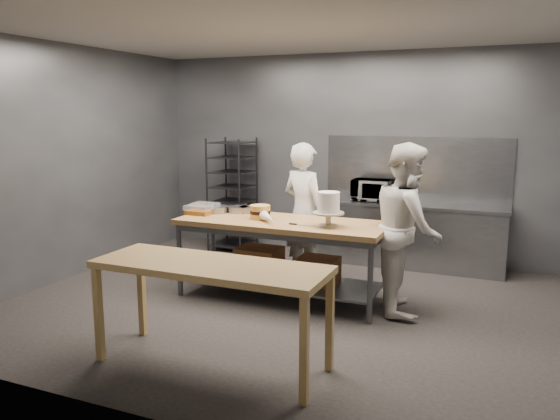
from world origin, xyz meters
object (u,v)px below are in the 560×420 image
(chef_right, at_px, (407,228))
(chef_behind, at_px, (304,213))
(speed_rack, at_px, (232,195))
(work_table, at_px, (282,250))
(microwave, at_px, (372,190))
(near_counter, at_px, (211,273))
(layer_cake, at_px, (260,212))
(frosted_cake_stand, at_px, (329,205))

(chef_right, bearing_deg, chef_behind, 50.89)
(speed_rack, bearing_deg, work_table, -48.53)
(chef_behind, height_order, microwave, chef_behind)
(near_counter, height_order, layer_cake, layer_cake)
(chef_right, bearing_deg, speed_rack, 43.81)
(chef_behind, bearing_deg, near_counter, 114.62)
(work_table, distance_m, chef_behind, 0.79)
(near_counter, relative_size, microwave, 3.69)
(chef_behind, relative_size, frosted_cake_stand, 4.67)
(work_table, bearing_deg, microwave, 73.60)
(work_table, relative_size, layer_cake, 10.22)
(work_table, xyz_separation_m, near_counter, (0.13, -1.84, 0.24))
(frosted_cake_stand, height_order, layer_cake, frosted_cake_stand)
(work_table, height_order, near_counter, work_table)
(work_table, distance_m, speed_rack, 2.48)
(layer_cake, bearing_deg, chef_behind, 70.46)
(work_table, height_order, chef_behind, chef_behind)
(speed_rack, relative_size, chef_behind, 0.99)
(chef_right, distance_m, microwave, 1.96)
(near_counter, xyz_separation_m, speed_rack, (-1.76, 3.69, 0.04))
(chef_right, bearing_deg, frosted_cake_stand, 92.69)
(speed_rack, relative_size, chef_right, 0.96)
(work_table, relative_size, microwave, 4.43)
(chef_right, relative_size, frosted_cake_stand, 4.83)
(near_counter, height_order, speed_rack, speed_rack)
(work_table, distance_m, near_counter, 1.86)
(near_counter, bearing_deg, chef_behind, 93.06)
(chef_right, relative_size, layer_cake, 7.80)
(work_table, xyz_separation_m, chef_behind, (-0.01, 0.72, 0.31))
(chef_behind, relative_size, chef_right, 0.97)
(near_counter, relative_size, chef_right, 1.09)
(speed_rack, xyz_separation_m, microwave, (2.20, 0.08, 0.19))
(work_table, relative_size, speed_rack, 1.37)
(speed_rack, bearing_deg, frosted_cake_stand, -41.64)
(near_counter, bearing_deg, frosted_cake_stand, 74.78)
(speed_rack, relative_size, microwave, 3.23)
(chef_right, distance_m, layer_cake, 1.67)
(work_table, relative_size, chef_right, 1.31)
(work_table, bearing_deg, chef_behind, 90.68)
(frosted_cake_stand, bearing_deg, chef_right, 19.55)
(work_table, relative_size, frosted_cake_stand, 6.33)
(speed_rack, height_order, chef_right, chef_right)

